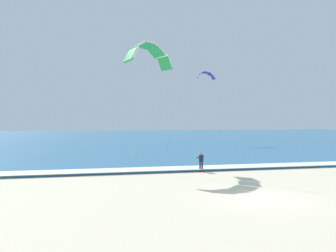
% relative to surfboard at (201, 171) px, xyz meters
% --- Properties ---
extents(ground_plane, '(200.00, 200.00, 0.00)m').
position_rel_surfboard_xyz_m(ground_plane, '(-0.11, -10.99, -0.03)').
color(ground_plane, beige).
extents(sea, '(200.00, 120.00, 0.20)m').
position_rel_surfboard_xyz_m(sea, '(-0.11, 59.91, 0.07)').
color(sea, teal).
rests_on(sea, ground).
extents(surf_foam, '(200.00, 2.47, 0.04)m').
position_rel_surfboard_xyz_m(surf_foam, '(-0.11, 0.91, 0.19)').
color(surf_foam, white).
rests_on(surf_foam, sea).
extents(surfboard, '(0.57, 1.44, 0.09)m').
position_rel_surfboard_xyz_m(surfboard, '(0.00, 0.00, 0.00)').
color(surfboard, '#E04C38').
rests_on(surfboard, ground).
extents(kitesurfer, '(0.55, 0.55, 1.69)m').
position_rel_surfboard_xyz_m(kitesurfer, '(-0.00, 0.02, 0.91)').
color(kitesurfer, '#191E38').
rests_on(kitesurfer, ground).
extents(kite_primary, '(6.55, 6.23, 10.65)m').
position_rel_surfboard_xyz_m(kite_primary, '(-3.93, 4.10, 10.85)').
color(kite_primary, green).
extents(kite_distant, '(4.08, 1.97, 1.53)m').
position_rel_surfboard_xyz_m(kite_distant, '(11.90, 33.27, 13.05)').
color(kite_distant, purple).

